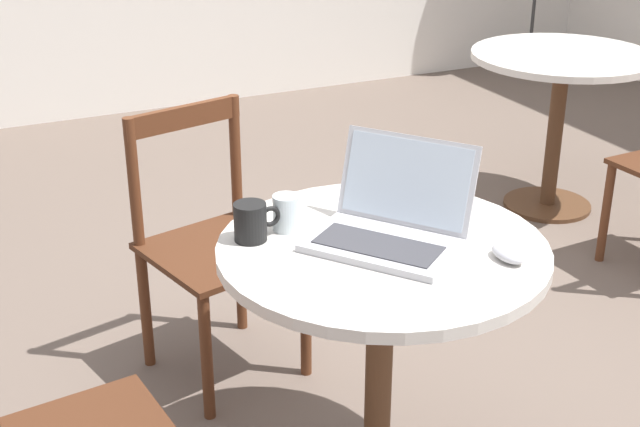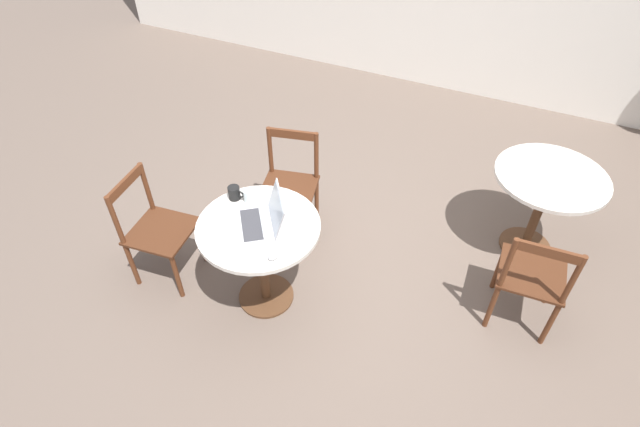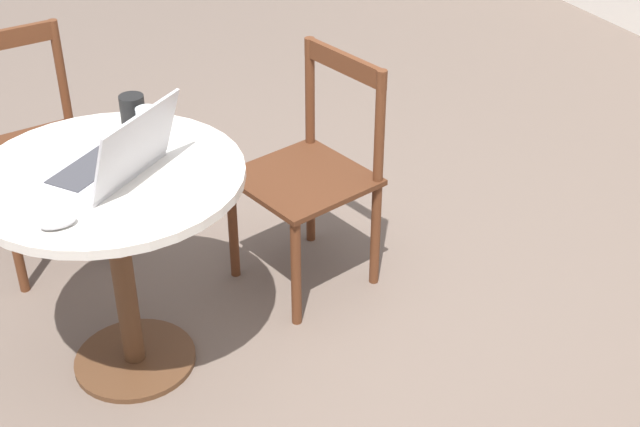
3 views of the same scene
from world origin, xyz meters
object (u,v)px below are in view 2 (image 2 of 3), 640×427
(chair_near_left, at_px, (156,230))
(drinking_glass, at_px, (248,196))
(cafe_table_near, at_px, (260,241))
(chair_mid_front, at_px, (532,278))
(mug, at_px, (234,193))
(laptop, at_px, (262,220))
(mouse, at_px, (274,255))
(cafe_table_mid, at_px, (546,191))
(chair_near_back, at_px, (290,186))

(chair_near_left, relative_size, drinking_glass, 9.40)
(cafe_table_near, bearing_deg, chair_mid_front, 19.13)
(mug, relative_size, drinking_glass, 1.30)
(cafe_table_near, relative_size, laptop, 1.77)
(mug, xyz_separation_m, drinking_glass, (0.10, 0.02, -0.00))
(mouse, relative_size, drinking_glass, 1.09)
(cafe_table_mid, xyz_separation_m, mouse, (-1.43, -1.54, 0.17))
(mouse, bearing_deg, laptop, 134.48)
(chair_mid_front, height_order, laptop, laptop)
(cafe_table_near, relative_size, mug, 6.76)
(chair_near_back, bearing_deg, chair_near_left, -126.88)
(chair_mid_front, bearing_deg, laptop, -160.94)
(drinking_glass, bearing_deg, mouse, -42.92)
(mouse, bearing_deg, cafe_table_mid, 47.22)
(cafe_table_near, relative_size, chair_near_back, 0.94)
(cafe_table_mid, height_order, drinking_glass, drinking_glass)
(chair_near_back, height_order, mug, chair_near_back)
(laptop, xyz_separation_m, drinking_glass, (-0.20, 0.17, -0.00))
(mouse, bearing_deg, mug, 144.55)
(cafe_table_mid, bearing_deg, chair_near_left, -149.72)
(drinking_glass, bearing_deg, chair_mid_front, 12.32)
(chair_near_left, distance_m, mouse, 1.10)
(cafe_table_mid, bearing_deg, laptop, -140.59)
(chair_mid_front, xyz_separation_m, mug, (-1.97, -0.43, 0.35))
(cafe_table_near, bearing_deg, laptop, 23.80)
(cafe_table_near, height_order, drinking_glass, drinking_glass)
(chair_near_left, xyz_separation_m, drinking_glass, (0.65, 0.28, 0.34))
(cafe_table_near, height_order, cafe_table_mid, same)
(chair_near_back, relative_size, laptop, 1.90)
(cafe_table_mid, distance_m, mouse, 2.11)
(cafe_table_near, height_order, laptop, laptop)
(cafe_table_mid, bearing_deg, mug, -148.38)
(cafe_table_near, height_order, mouse, mouse)
(chair_near_left, bearing_deg, laptop, 7.17)
(cafe_table_near, distance_m, mouse, 0.34)
(chair_mid_front, xyz_separation_m, drinking_glass, (-1.87, -0.41, 0.34))
(chair_near_back, bearing_deg, laptop, -74.55)
(chair_mid_front, relative_size, mouse, 8.64)
(mouse, relative_size, mug, 0.84)
(chair_mid_front, bearing_deg, drinking_glass, -167.68)
(cafe_table_mid, distance_m, chair_mid_front, 0.78)
(chair_near_back, height_order, drinking_glass, chair_near_back)
(chair_near_left, relative_size, mouse, 8.64)
(mouse, distance_m, mug, 0.62)
(cafe_table_mid, height_order, chair_near_left, chair_near_left)
(chair_near_left, xyz_separation_m, chair_near_back, (0.64, 0.85, 0.00))
(mug, bearing_deg, chair_near_back, 81.09)
(chair_mid_front, distance_m, mug, 2.05)
(cafe_table_near, bearing_deg, chair_near_back, 103.53)
(cafe_table_mid, relative_size, mouse, 8.08)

